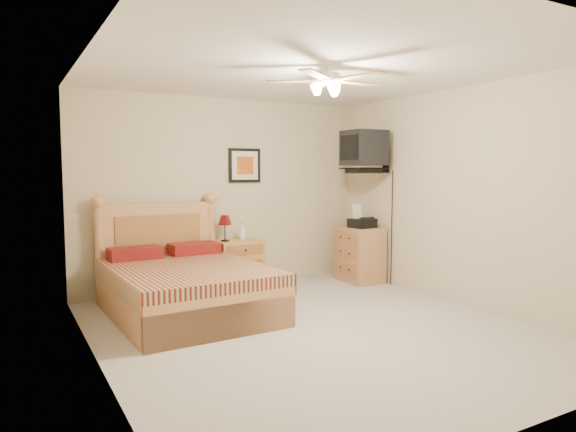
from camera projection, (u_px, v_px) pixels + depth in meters
name	position (u px, v px, depth m)	size (l,w,h in m)	color
floor	(316.00, 330.00, 5.01)	(4.50, 4.50, 0.00)	#AAA39A
ceiling	(317.00, 68.00, 4.79)	(4.00, 4.50, 0.04)	white
wall_back	(226.00, 193.00, 6.85)	(4.00, 0.04, 2.50)	#C2B28F
wall_front	(527.00, 222.00, 2.94)	(4.00, 0.04, 2.50)	#C2B28F
wall_left	(96.00, 210.00, 3.92)	(0.04, 4.50, 2.50)	#C2B28F
wall_right	(463.00, 197.00, 5.87)	(0.04, 4.50, 2.50)	#C2B28F
bed	(187.00, 256.00, 5.47)	(1.50, 1.97, 1.28)	#C17B4F
nightstand	(238.00, 264.00, 6.74)	(0.59, 0.44, 0.64)	#C17B3A
table_lamp	(225.00, 228.00, 6.63)	(0.18, 0.18, 0.34)	#5C0B0A
lotion_bottle	(242.00, 231.00, 6.73)	(0.09, 0.10, 0.25)	silver
framed_picture	(245.00, 165.00, 6.93)	(0.46, 0.04, 0.46)	black
dresser	(359.00, 254.00, 7.19)	(0.45, 0.65, 0.77)	#A56E49
fax_machine	(362.00, 216.00, 7.06)	(0.31, 0.33, 0.33)	black
magazine_lower	(348.00, 225.00, 7.28)	(0.22, 0.30, 0.03)	beige
magazine_upper	(349.00, 223.00, 7.30)	(0.22, 0.30, 0.02)	gray
wall_tv	(373.00, 151.00, 6.87)	(0.56, 0.46, 0.58)	black
ceiling_fan	(329.00, 80.00, 4.63)	(1.14, 1.14, 0.28)	white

